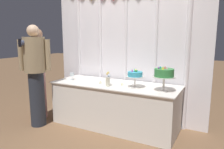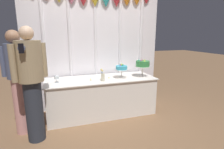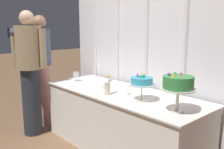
{
  "view_description": "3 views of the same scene",
  "coord_description": "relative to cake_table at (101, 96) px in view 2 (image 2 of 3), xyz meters",
  "views": [
    {
      "loc": [
        1.56,
        -2.94,
        1.51
      ],
      "look_at": [
        -0.03,
        0.08,
        0.89
      ],
      "focal_mm": 33.99,
      "sensor_mm": 36.0,
      "label": 1
    },
    {
      "loc": [
        -0.83,
        -3.14,
        1.58
      ],
      "look_at": [
        0.22,
        0.09,
        0.8
      ],
      "focal_mm": 28.1,
      "sensor_mm": 36.0,
      "label": 2
    },
    {
      "loc": [
        2.06,
        -1.9,
        1.5
      ],
      "look_at": [
        -0.05,
        0.0,
        0.95
      ],
      "focal_mm": 40.54,
      "sensor_mm": 36.0,
      "label": 3
    }
  ],
  "objects": [
    {
      "name": "tealight_far_left",
      "position": [
        -0.23,
        -0.08,
        0.38
      ],
      "size": [
        0.05,
        0.05,
        0.04
      ],
      "color": "beige",
      "rests_on": "cake_table"
    },
    {
      "name": "cake_display_nearleft",
      "position": [
        0.4,
        -0.08,
        0.56
      ],
      "size": [
        0.28,
        0.28,
        0.29
      ],
      "color": "silver",
      "rests_on": "cake_table"
    },
    {
      "name": "tealight_near_left",
      "position": [
        0.15,
        -0.03,
        0.38
      ],
      "size": [
        0.05,
        0.05,
        0.04
      ],
      "color": "beige",
      "rests_on": "cake_table"
    },
    {
      "name": "wine_glass",
      "position": [
        -0.83,
        -0.06,
        0.46
      ],
      "size": [
        0.08,
        0.08,
        0.13
      ],
      "color": "silver",
      "rests_on": "cake_table"
    },
    {
      "name": "guest_man_dark_suit",
      "position": [
        -1.18,
        -0.57,
        0.56
      ],
      "size": [
        0.48,
        0.48,
        1.7
      ],
      "color": "#282D38",
      "rests_on": "ground_plane"
    },
    {
      "name": "cake_display_nearright",
      "position": [
        0.84,
        -0.11,
        0.63
      ],
      "size": [
        0.32,
        0.32,
        0.38
      ],
      "color": "silver",
      "rests_on": "cake_table"
    },
    {
      "name": "draped_curtain",
      "position": [
        0.01,
        0.45,
        1.13
      ],
      "size": [
        2.88,
        0.19,
        2.67
      ],
      "color": "white",
      "rests_on": "ground_plane"
    },
    {
      "name": "flower_vase",
      "position": [
        -0.02,
        -0.19,
        0.46
      ],
      "size": [
        0.07,
        0.1,
        0.23
      ],
      "color": "beige",
      "rests_on": "cake_table"
    },
    {
      "name": "cake_table",
      "position": [
        0.0,
        0.0,
        0.0
      ],
      "size": [
        2.13,
        0.78,
        0.74
      ],
      "color": "white",
      "rests_on": "ground_plane"
    },
    {
      "name": "ground_plane",
      "position": [
        0.0,
        -0.1,
        -0.37
      ],
      "size": [
        24.0,
        24.0,
        0.0
      ],
      "primitive_type": "plane",
      "color": "#846042"
    },
    {
      "name": "guest_girl_blue_dress",
      "position": [
        -1.4,
        -0.29,
        0.56
      ],
      "size": [
        0.44,
        0.7,
        1.65
      ],
      "color": "#D6938E",
      "rests_on": "ground_plane"
    }
  ]
}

